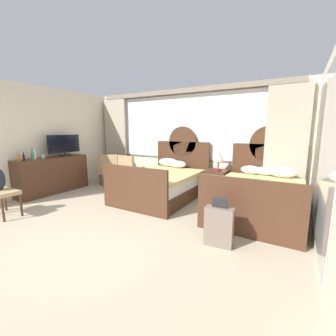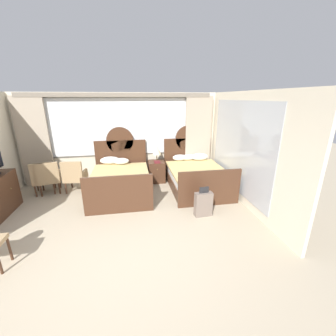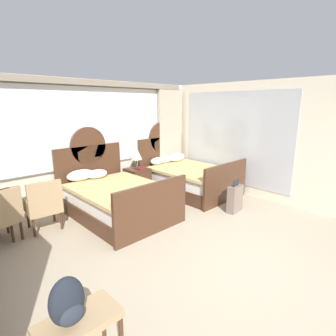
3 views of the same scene
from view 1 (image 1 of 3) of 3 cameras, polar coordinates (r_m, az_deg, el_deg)
name	(u,v)px [view 1 (image 1 of 3)]	position (r m, az deg, el deg)	size (l,w,h in m)	color
ground_plane	(73,243)	(3.66, -23.05, -17.28)	(24.00, 24.00, 0.00)	tan
wall_back_window	(185,136)	(6.17, 4.46, 8.08)	(5.99, 0.22, 2.70)	beige
wall_left	(45,140)	(6.66, -29.02, 6.26)	(0.07, 4.27, 2.70)	beige
wall_right_mirror	(328,151)	(3.48, 35.79, 3.54)	(0.08, 4.27, 2.70)	beige
bed_near_window	(163,183)	(5.37, -1.26, -3.76)	(1.56, 2.19, 1.70)	#472B1C
bed_near_mirror	(259,196)	(4.66, 22.23, -6.56)	(1.56, 2.19, 1.70)	#472B1C
nightstand_between_beds	(216,183)	(5.56, 12.20, -3.85)	(0.50, 0.53, 0.66)	#472B1C
table_lamp_on_nightstand	(219,155)	(5.47, 12.80, 3.26)	(0.27, 0.27, 0.52)	brown
book_on_nightstand	(216,170)	(5.39, 12.16, -0.55)	(0.18, 0.26, 0.03)	maroon
dresser_minibar	(53,175)	(6.50, -27.35, -1.58)	(0.52, 1.79, 0.92)	#472B1C
tv_flatscreen	(64,145)	(6.60, -25.00, 5.34)	(0.20, 0.92, 0.56)	black
bottle_liquor_amber	(18,157)	(6.01, -33.90, 2.27)	(0.06, 0.06, 0.22)	#B7701E
bottle_wine_dark	(24,157)	(6.06, -32.96, 2.30)	(0.05, 0.05, 0.19)	black
bottle_soda_green	(33,156)	(6.08, -31.33, 2.74)	(0.07, 0.07, 0.26)	#337A3D
bottle_water_clear	(34,154)	(6.18, -31.03, 2.99)	(0.08, 0.08, 0.30)	silver
cup_on_dresser	(43,157)	(6.32, -29.34, 2.57)	(0.11, 0.08, 0.09)	white
armchair_by_window_left	(130,171)	(6.30, -9.65, -0.66)	(0.59, 0.59, 0.92)	tan
armchair_by_window_centre	(113,169)	(6.75, -13.99, -0.13)	(0.66, 0.66, 0.92)	tan
armchair_by_window_right	(109,168)	(6.84, -14.81, -0.03)	(0.67, 0.67, 0.92)	tan
luggage_bench	(3,194)	(5.23, -36.61, -5.34)	(0.65, 0.36, 0.50)	tan
suitcase_on_floor	(219,226)	(3.30, 12.88, -14.32)	(0.40, 0.20, 0.70)	#75665B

